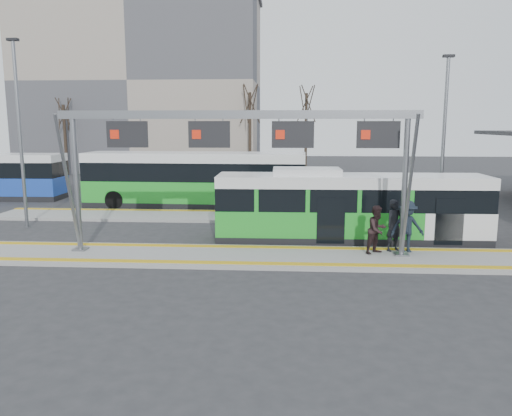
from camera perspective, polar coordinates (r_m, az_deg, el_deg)
The scene contains 17 objects.
ground at distance 18.36m, azimuth -0.64°, elevation -5.81°, with size 120.00×120.00×0.00m, color #2D2D30.
platform_main at distance 18.34m, azimuth -0.64°, elevation -5.58°, with size 22.00×3.00×0.15m, color gray.
platform_second at distance 26.63m, azimuth -7.96°, elevation -0.89°, with size 20.00×3.00×0.15m, color gray.
tactile_main at distance 18.32m, azimuth -0.64°, elevation -5.32°, with size 22.00×2.65×0.02m.
tactile_second at distance 27.73m, azimuth -7.49°, elevation -0.28°, with size 20.00×0.35×0.02m.
gantry at distance 17.99m, azimuth -1.72°, elevation 7.76°, with size 13.00×1.68×5.20m.
apartment_block at distance 55.97m, azimuth -12.62°, elevation 13.81°, with size 24.50×12.50×18.40m.
hero_bus at distance 21.25m, azimuth 10.66°, elevation 0.02°, with size 11.17×2.51×3.06m.
bg_bus_green at distance 29.69m, azimuth -6.95°, elevation 3.17°, with size 12.96×3.14×3.22m.
passenger_a at distance 19.37m, azimuth 15.52°, elevation -1.92°, with size 0.71×0.47×1.95m, color black.
passenger_b at distance 18.85m, azimuth 13.67°, elevation -2.41°, with size 0.87×0.68×1.78m, color black.
passenger_c at distance 19.32m, azimuth 16.90°, elevation -2.04°, with size 1.25×0.72×1.93m, color black.
tree_left at distance 47.02m, azimuth -0.71°, elevation 11.76°, with size 1.40×1.40×8.78m.
tree_mid at distance 50.67m, azimuth 5.78°, elevation 11.69°, with size 1.40×1.40×8.93m.
tree_far at distance 51.18m, azimuth -21.12°, elevation 9.92°, with size 1.40×1.40×7.56m.
lamp_west at distance 25.79m, azimuth -25.39°, elevation 8.03°, with size 0.50×0.25×8.68m.
lamp_east at distance 24.74m, azimuth 20.65°, elevation 7.45°, with size 0.50×0.25×7.94m.
Camera 1 is at (1.34, -17.65, 4.87)m, focal length 35.00 mm.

